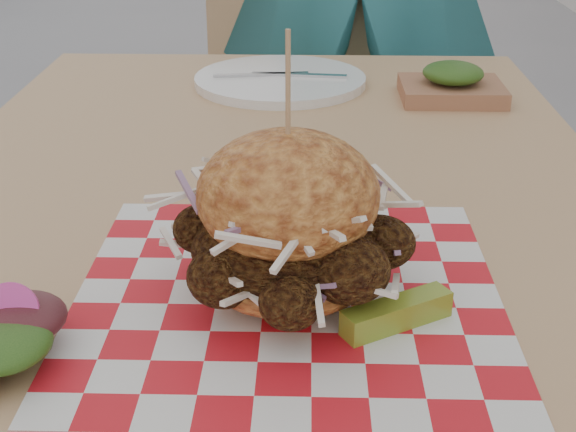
{
  "coord_description": "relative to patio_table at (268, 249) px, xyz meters",
  "views": [
    {
      "loc": [
        0.16,
        -0.94,
        1.11
      ],
      "look_at": [
        0.15,
        -0.35,
        0.82
      ],
      "focal_mm": 50.0,
      "sensor_mm": 36.0,
      "label": 1
    }
  ],
  "objects": [
    {
      "name": "sandwich",
      "position": [
        0.03,
        -0.23,
        0.14
      ],
      "size": [
        0.2,
        0.2,
        0.23
      ],
      "color": "#DA8A3D",
      "rests_on": "paper_liner"
    },
    {
      "name": "place_setting",
      "position": [
        0.0,
        0.41,
        0.09
      ],
      "size": [
        0.27,
        0.27,
        0.02
      ],
      "color": "white",
      "rests_on": "patio_table"
    },
    {
      "name": "patio_table",
      "position": [
        0.0,
        0.0,
        0.0
      ],
      "size": [
        0.8,
        1.2,
        0.75
      ],
      "color": "tan",
      "rests_on": "ground"
    },
    {
      "name": "patio_chair",
      "position": [
        0.01,
        1.07,
        -0.12
      ],
      "size": [
        0.48,
        0.49,
        0.95
      ],
      "rotation": [
        0.0,
        0.0,
        -0.15
      ],
      "color": "tan",
      "rests_on": "ground"
    },
    {
      "name": "paper_liner",
      "position": [
        0.03,
        -0.23,
        0.08
      ],
      "size": [
        0.36,
        0.36,
        0.0
      ],
      "primitive_type": "cube",
      "color": "red",
      "rests_on": "patio_table"
    },
    {
      "name": "kraft_tray",
      "position": [
        0.26,
        0.34,
        0.1
      ],
      "size": [
        0.15,
        0.12,
        0.06
      ],
      "color": "#9C6547",
      "rests_on": "patio_table"
    },
    {
      "name": "pickle_spear",
      "position": [
        0.12,
        -0.28,
        0.09
      ],
      "size": [
        0.09,
        0.07,
        0.02
      ],
      "primitive_type": "cube",
      "rotation": [
        0.0,
        0.0,
        0.53
      ],
      "color": "#8EA22F",
      "rests_on": "paper_liner"
    }
  ]
}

